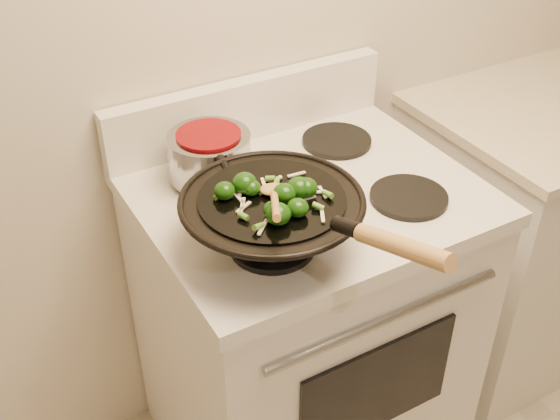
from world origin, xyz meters
TOP-DOWN VIEW (x-y plane):
  - stove at (-0.17, 1.17)m, footprint 0.78×0.67m
  - counter_unit at (0.71, 1.20)m, footprint 0.76×0.62m
  - wok at (-0.35, 1.02)m, footprint 0.38×0.62m
  - stirfry at (-0.34, 1.00)m, footprint 0.21×0.21m
  - wooden_spoon at (-0.37, 0.97)m, footprint 0.15×0.24m
  - saucepan at (-0.35, 1.32)m, footprint 0.19×0.31m

SIDE VIEW (x-z plane):
  - counter_unit at x=0.71m, z-range 0.00..0.91m
  - stove at x=-0.17m, z-range -0.07..1.01m
  - saucepan at x=-0.35m, z-range 0.93..1.05m
  - wok at x=-0.35m, z-range 0.88..1.12m
  - stirfry at x=-0.34m, z-range 1.04..1.09m
  - wooden_spoon at x=-0.37m, z-range 1.03..1.14m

